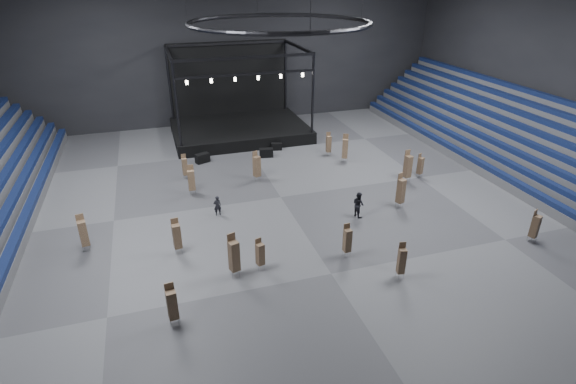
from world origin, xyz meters
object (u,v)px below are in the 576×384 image
object	(u,v)px
stage	(238,121)
chair_stack_8	(402,260)
chair_stack_2	(185,166)
chair_stack_11	(234,255)
chair_stack_15	(172,304)
chair_stack_1	(535,226)
man_center	(217,206)
chair_stack_9	(329,144)
chair_stack_14	(401,190)
crew_member	(358,204)
chair_stack_4	(260,254)
chair_stack_0	(177,236)
chair_stack_12	(347,240)
chair_stack_13	(83,232)
flight_case_mid	(266,153)
chair_stack_7	(257,166)
chair_stack_5	(191,179)
chair_stack_3	(420,165)
flight_case_left	(202,158)
chair_stack_10	(408,166)
chair_stack_6	(345,148)
flight_case_right	(277,146)

from	to	relation	value
stage	chair_stack_8	xyz separation A→B (m)	(3.68, -28.23, -0.26)
chair_stack_2	chair_stack_11	size ratio (longest dim) A/B	0.78
chair_stack_8	chair_stack_15	xyz separation A→B (m)	(-12.87, 0.00, 0.08)
chair_stack_1	man_center	world-z (taller)	chair_stack_1
chair_stack_9	chair_stack_14	size ratio (longest dim) A/B	0.84
crew_member	chair_stack_14	bearing A→B (deg)	-97.82
chair_stack_4	crew_member	bearing A→B (deg)	8.65
chair_stack_0	chair_stack_4	xyz separation A→B (m)	(4.53, -3.23, -0.18)
man_center	chair_stack_15	bearing A→B (deg)	66.50
chair_stack_12	chair_stack_13	xyz separation A→B (m)	(-15.63, 5.56, 0.15)
chair_stack_15	chair_stack_12	bearing A→B (deg)	8.51
chair_stack_8	chair_stack_11	distance (m)	9.64
chair_stack_1	chair_stack_12	distance (m)	12.55
chair_stack_13	chair_stack_1	bearing A→B (deg)	-26.83
flight_case_mid	chair_stack_11	world-z (taller)	chair_stack_11
chair_stack_0	chair_stack_9	size ratio (longest dim) A/B	1.05
chair_stack_7	crew_member	size ratio (longest dim) A/B	1.38
flight_case_mid	man_center	world-z (taller)	man_center
chair_stack_5	chair_stack_3	bearing A→B (deg)	-2.70
chair_stack_5	chair_stack_4	bearing A→B (deg)	-71.86
chair_stack_9	chair_stack_11	bearing A→B (deg)	-124.56
flight_case_left	man_center	distance (m)	10.49
flight_case_mid	chair_stack_13	world-z (taller)	chair_stack_13
chair_stack_1	chair_stack_9	bearing A→B (deg)	86.43
stage	flight_case_mid	bearing A→B (deg)	-81.51
chair_stack_12	chair_stack_15	distance (m)	11.21
chair_stack_1	chair_stack_15	size ratio (longest dim) A/B	0.95
stage	chair_stack_15	world-z (taller)	stage
chair_stack_5	chair_stack_10	bearing A→B (deg)	-4.88
chair_stack_5	chair_stack_6	size ratio (longest dim) A/B	0.92
stage	chair_stack_10	distance (m)	19.92
chair_stack_8	chair_stack_10	world-z (taller)	chair_stack_10
chair_stack_2	chair_stack_9	size ratio (longest dim) A/B	0.95
chair_stack_5	chair_stack_7	xyz separation A→B (m)	(5.56, 1.02, 0.05)
chair_stack_10	chair_stack_11	size ratio (longest dim) A/B	1.00
chair_stack_4	man_center	distance (m)	7.49
chair_stack_7	man_center	xyz separation A→B (m)	(-4.19, -5.03, -0.58)
stage	chair_stack_2	distance (m)	12.37
flight_case_left	chair_stack_5	size ratio (longest dim) A/B	0.52
chair_stack_2	chair_stack_3	xyz separation A→B (m)	(19.33, -5.80, -0.02)
chair_stack_1	chair_stack_4	world-z (taller)	chair_stack_1
stage	chair_stack_0	distance (m)	23.33
chair_stack_5	chair_stack_12	world-z (taller)	chair_stack_5
chair_stack_11	chair_stack_13	size ratio (longest dim) A/B	1.11
flight_case_left	chair_stack_1	xyz separation A→B (m)	(18.90, -20.23, 0.77)
chair_stack_3	man_center	size ratio (longest dim) A/B	1.40
chair_stack_10	chair_stack_15	world-z (taller)	chair_stack_10
chair_stack_2	man_center	xyz separation A→B (m)	(1.57, -7.30, -0.36)
chair_stack_0	flight_case_right	bearing A→B (deg)	48.34
chair_stack_1	chair_stack_15	world-z (taller)	chair_stack_15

